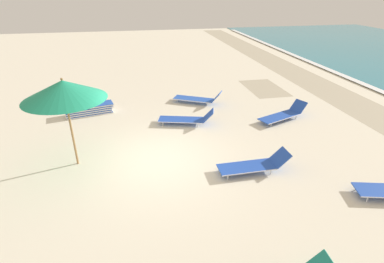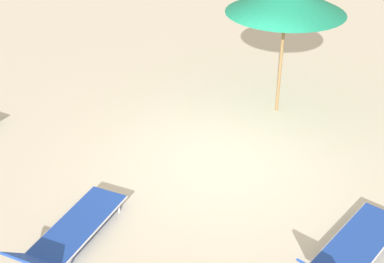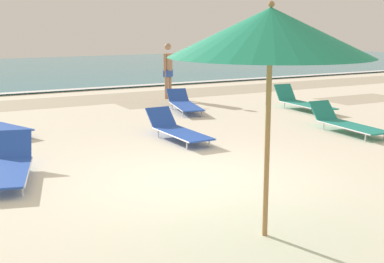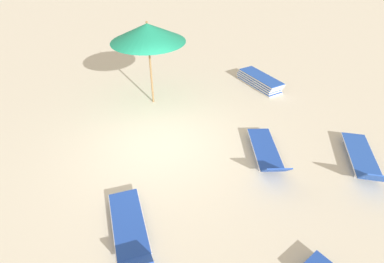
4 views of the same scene
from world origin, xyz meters
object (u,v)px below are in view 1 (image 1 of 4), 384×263
Objects in this scene: beach_umbrella at (64,90)px; sun_lounger_beside_umbrella at (254,165)px; sun_lounger_near_water_right at (198,99)px; sun_lounger_mid_beach_solo at (187,119)px; sun_lounger_near_water_left at (283,114)px; lounger_stack at (90,109)px.

beach_umbrella reaches higher than sun_lounger_beside_umbrella.
sun_lounger_near_water_right is 1.00× the size of sun_lounger_mid_beach_solo.
beach_umbrella is at bearing -18.35° from sun_lounger_near_water_right.
sun_lounger_near_water_left is 3.87m from sun_lounger_mid_beach_solo.
beach_umbrella is at bearing -44.17° from sun_lounger_mid_beach_solo.
sun_lounger_beside_umbrella reaches higher than lounger_stack.
beach_umbrella is 1.29× the size of sun_lounger_beside_umbrella.
lounger_stack is at bearing -56.49° from sun_lounger_near_water_right.
beach_umbrella is 1.21× the size of sun_lounger_near_water_right.
sun_lounger_beside_umbrella is (1.43, 5.05, -2.10)m from beach_umbrella.
beach_umbrella reaches higher than sun_lounger_mid_beach_solo.
sun_lounger_mid_beach_solo is at bearing 5.55° from sun_lounger_near_water_right.
sun_lounger_beside_umbrella is 0.94× the size of sun_lounger_mid_beach_solo.
lounger_stack is 0.92× the size of sun_lounger_near_water_right.
sun_lounger_near_water_left is (-1.86, 7.61, -2.10)m from beach_umbrella.
sun_lounger_near_water_left is 1.03× the size of sun_lounger_mid_beach_solo.
sun_lounger_beside_umbrella is 0.91× the size of sun_lounger_near_water_left.
sun_lounger_beside_umbrella is 0.94× the size of sun_lounger_near_water_right.
sun_lounger_mid_beach_solo is (-2.19, 3.75, -2.10)m from beach_umbrella.
sun_lounger_near_water_left is (-3.29, 2.56, 0.00)m from sun_lounger_beside_umbrella.
sun_lounger_beside_umbrella is at bearing -59.41° from sun_lounger_near_water_left.
beach_umbrella is at bearing -106.57° from sun_lounger_beside_umbrella.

